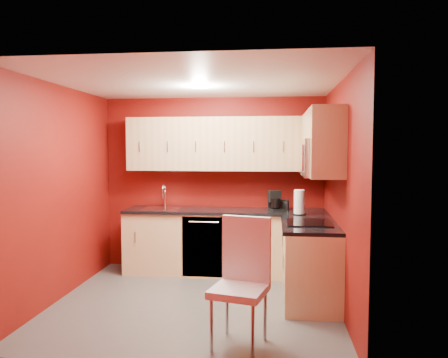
% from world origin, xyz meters
% --- Properties ---
extents(floor, '(3.20, 3.20, 0.00)m').
position_xyz_m(floor, '(0.00, 0.00, 0.00)').
color(floor, '#484643').
rests_on(floor, ground).
extents(ceiling, '(3.20, 3.20, 0.00)m').
position_xyz_m(ceiling, '(0.00, 0.00, 2.50)').
color(ceiling, white).
rests_on(ceiling, wall_back).
extents(wall_back, '(3.20, 0.00, 3.20)m').
position_xyz_m(wall_back, '(0.00, 1.50, 1.25)').
color(wall_back, maroon).
rests_on(wall_back, floor).
extents(wall_front, '(3.20, 0.00, 3.20)m').
position_xyz_m(wall_front, '(0.00, -1.50, 1.25)').
color(wall_front, maroon).
rests_on(wall_front, floor).
extents(wall_left, '(0.00, 3.00, 3.00)m').
position_xyz_m(wall_left, '(-1.60, 0.00, 1.25)').
color(wall_left, maroon).
rests_on(wall_left, floor).
extents(wall_right, '(0.00, 3.00, 3.00)m').
position_xyz_m(wall_right, '(1.60, 0.00, 1.25)').
color(wall_right, maroon).
rests_on(wall_right, floor).
extents(base_cabinets_back, '(2.80, 0.60, 0.87)m').
position_xyz_m(base_cabinets_back, '(0.20, 1.20, 0.43)').
color(base_cabinets_back, '#EABA86').
rests_on(base_cabinets_back, floor).
extents(base_cabinets_right, '(0.60, 1.30, 0.87)m').
position_xyz_m(base_cabinets_right, '(1.30, 0.25, 0.43)').
color(base_cabinets_right, '#EABA86').
rests_on(base_cabinets_right, floor).
extents(countertop_back, '(2.80, 0.63, 0.04)m').
position_xyz_m(countertop_back, '(0.20, 1.19, 0.89)').
color(countertop_back, black).
rests_on(countertop_back, base_cabinets_back).
extents(countertop_right, '(0.63, 1.27, 0.04)m').
position_xyz_m(countertop_right, '(1.29, 0.23, 0.89)').
color(countertop_right, black).
rests_on(countertop_right, base_cabinets_right).
extents(upper_cabinets_back, '(2.80, 0.35, 0.75)m').
position_xyz_m(upper_cabinets_back, '(0.20, 1.32, 1.83)').
color(upper_cabinets_back, tan).
rests_on(upper_cabinets_back, wall_back).
extents(upper_cabinets_right, '(0.35, 1.55, 0.75)m').
position_xyz_m(upper_cabinets_right, '(1.42, 0.44, 1.89)').
color(upper_cabinets_right, tan).
rests_on(upper_cabinets_right, wall_right).
extents(microwave, '(0.42, 0.76, 0.42)m').
position_xyz_m(microwave, '(1.39, 0.20, 1.66)').
color(microwave, silver).
rests_on(microwave, upper_cabinets_right).
extents(cooktop, '(0.50, 0.55, 0.01)m').
position_xyz_m(cooktop, '(1.28, 0.20, 0.92)').
color(cooktop, black).
rests_on(cooktop, countertop_right).
extents(sink, '(0.52, 0.42, 0.35)m').
position_xyz_m(sink, '(-0.70, 1.20, 0.94)').
color(sink, silver).
rests_on(sink, countertop_back).
extents(dishwasher_front, '(0.60, 0.02, 0.82)m').
position_xyz_m(dishwasher_front, '(-0.05, 0.91, 0.43)').
color(dishwasher_front, black).
rests_on(dishwasher_front, base_cabinets_back).
extents(downlight, '(0.20, 0.20, 0.01)m').
position_xyz_m(downlight, '(0.00, 0.30, 2.48)').
color(downlight, white).
rests_on(downlight, ceiling).
extents(coffee_maker, '(0.24, 0.27, 0.28)m').
position_xyz_m(coffee_maker, '(0.91, 1.14, 1.05)').
color(coffee_maker, black).
rests_on(coffee_maker, countertop_back).
extents(napkin_holder, '(0.14, 0.14, 0.13)m').
position_xyz_m(napkin_holder, '(1.02, 1.26, 0.98)').
color(napkin_holder, black).
rests_on(napkin_holder, countertop_back).
extents(paper_towel, '(0.23, 0.23, 0.32)m').
position_xyz_m(paper_towel, '(1.21, 0.85, 1.07)').
color(paper_towel, silver).
rests_on(paper_towel, countertop_right).
extents(dining_chair, '(0.56, 0.58, 1.14)m').
position_xyz_m(dining_chair, '(0.58, -1.04, 0.57)').
color(dining_chair, silver).
rests_on(dining_chair, floor).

